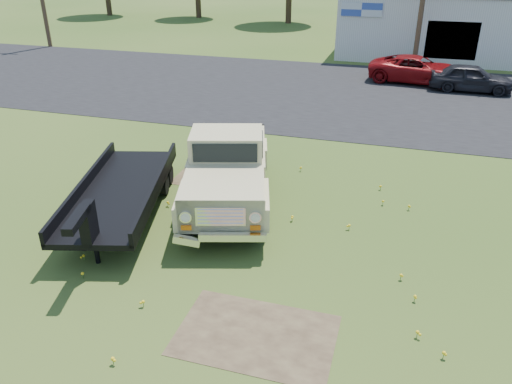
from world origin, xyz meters
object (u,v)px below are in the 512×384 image
at_px(flatbed_trailer, 120,187).
at_px(red_pickup, 417,70).
at_px(vintage_pickup_truck, 227,168).
at_px(dark_sedan, 471,78).

relative_size(flatbed_trailer, red_pickup, 1.23).
height_order(vintage_pickup_truck, flatbed_trailer, vintage_pickup_truck).
height_order(red_pickup, dark_sedan, red_pickup).
relative_size(vintage_pickup_truck, flatbed_trailer, 0.97).
bearing_deg(red_pickup, dark_sedan, -106.93).
height_order(flatbed_trailer, dark_sedan, flatbed_trailer).
relative_size(vintage_pickup_truck, dark_sedan, 1.50).
distance_m(vintage_pickup_truck, dark_sedan, 17.09).
bearing_deg(flatbed_trailer, red_pickup, 51.74).
distance_m(flatbed_trailer, red_pickup, 19.43).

